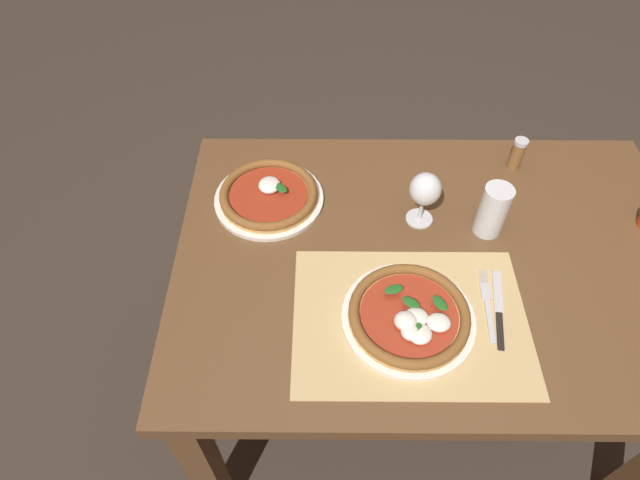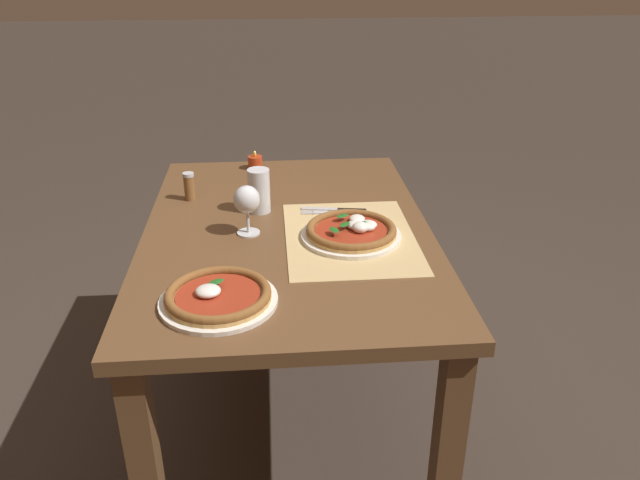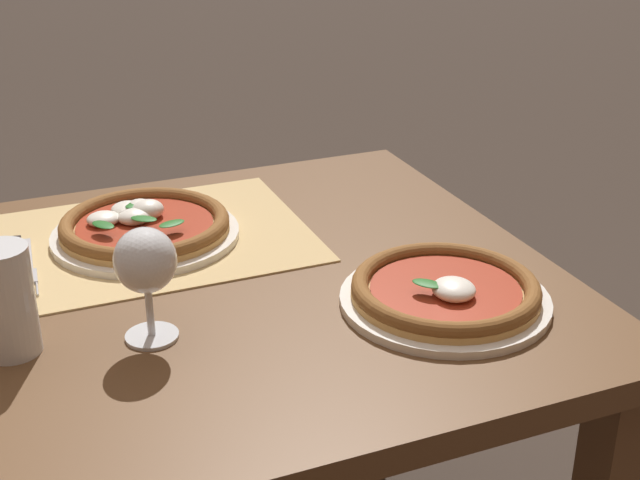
{
  "view_description": "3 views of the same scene",
  "coord_description": "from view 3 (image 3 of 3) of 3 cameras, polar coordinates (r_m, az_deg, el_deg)",
  "views": [
    {
      "loc": [
        -0.28,
        -0.82,
        1.79
      ],
      "look_at": [
        -0.29,
        -0.02,
        0.82
      ],
      "focal_mm": 30.0,
      "sensor_mm": 36.0,
      "label": 1
    },
    {
      "loc": [
        -1.77,
        0.05,
        1.56
      ],
      "look_at": [
        -0.18,
        -0.09,
        0.78
      ],
      "focal_mm": 35.0,
      "sensor_mm": 36.0,
      "label": 2
    },
    {
      "loc": [
        0.15,
        1.13,
        1.34
      ],
      "look_at": [
        -0.31,
        0.01,
        0.79
      ],
      "focal_mm": 50.0,
      "sensor_mm": 36.0,
      "label": 3
    }
  ],
  "objects": [
    {
      "name": "fork",
      "position": [
        1.41,
        -18.14,
        -1.64
      ],
      "size": [
        0.03,
        0.2,
        0.0
      ],
      "color": "#B7B7BC",
      "rests_on": "paper_placemat"
    },
    {
      "name": "pizza_near",
      "position": [
        1.46,
        -11.19,
        0.88
      ],
      "size": [
        0.3,
        0.3,
        0.05
      ],
      "color": "silver",
      "rests_on": "paper_placemat"
    },
    {
      "name": "dining_table",
      "position": [
        1.34,
        -12.77,
        -7.78
      ],
      "size": [
        1.3,
        0.89,
        0.74
      ],
      "color": "brown",
      "rests_on": "ground"
    },
    {
      "name": "paper_placemat",
      "position": [
        1.47,
        -11.28,
        0.01
      ],
      "size": [
        0.53,
        0.39,
        0.0
      ],
      "primitive_type": "cube",
      "color": "tan",
      "rests_on": "dining_table"
    },
    {
      "name": "knife",
      "position": [
        1.42,
        -19.13,
        -1.6
      ],
      "size": [
        0.05,
        0.22,
        0.01
      ],
      "color": "black",
      "rests_on": "paper_placemat"
    },
    {
      "name": "pint_glass",
      "position": [
        1.17,
        -19.44,
        -3.82
      ],
      "size": [
        0.07,
        0.07,
        0.15
      ],
      "color": "silver",
      "rests_on": "dining_table"
    },
    {
      "name": "pizza_far",
      "position": [
        1.25,
        8.03,
        -3.32
      ],
      "size": [
        0.29,
        0.29,
        0.05
      ],
      "color": "silver",
      "rests_on": "dining_table"
    },
    {
      "name": "wine_glass",
      "position": [
        1.14,
        -11.1,
        -1.59
      ],
      "size": [
        0.08,
        0.08,
        0.16
      ],
      "color": "silver",
      "rests_on": "dining_table"
    }
  ]
}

